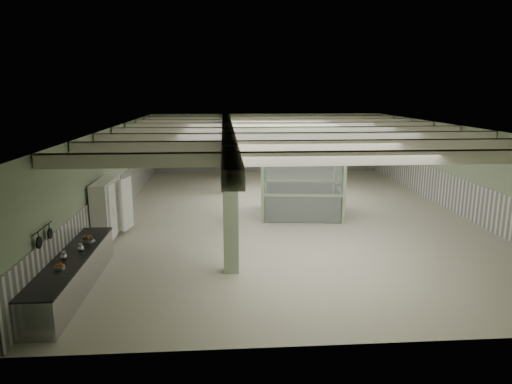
{
  "coord_description": "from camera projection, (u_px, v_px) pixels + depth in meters",
  "views": [
    {
      "loc": [
        -2.67,
        -18.14,
        5.0
      ],
      "look_at": [
        -1.49,
        -1.61,
        1.3
      ],
      "focal_mm": 32.0,
      "sensor_mm": 36.0,
      "label": 1
    }
  ],
  "objects": [
    {
      "name": "pitcher_far",
      "position": [
        81.0,
        248.0,
        11.78
      ],
      "size": [
        0.21,
        0.22,
        0.24
      ],
      "primitive_type": null,
      "rotation": [
        0.0,
        0.0,
        0.25
      ],
      "color": "#AAAAAF",
      "rests_on": "prep_counter"
    },
    {
      "name": "beam_g",
      "position": [
        271.0,
        119.0,
        25.49
      ],
      "size": [
        13.9,
        0.35,
        0.32
      ],
      "primitive_type": "cube",
      "color": "silver",
      "rests_on": "ceiling"
    },
    {
      "name": "skillet_near",
      "position": [
        39.0,
        243.0,
        10.33
      ],
      "size": [
        0.04,
        0.28,
        0.28
      ],
      "primitive_type": "cylinder",
      "rotation": [
        0.0,
        1.57,
        0.0
      ],
      "color": "black",
      "rests_on": "hook_rail"
    },
    {
      "name": "beam_e",
      "position": [
        282.0,
        126.0,
        20.62
      ],
      "size": [
        13.9,
        0.35,
        0.32
      ],
      "primitive_type": "cube",
      "color": "silver",
      "rests_on": "ceiling"
    },
    {
      "name": "pendant_front",
      "position": [
        331.0,
        158.0,
        13.43
      ],
      "size": [
        0.44,
        0.44,
        0.22
      ],
      "primitive_type": "cone",
      "rotation": [
        3.14,
        0.0,
        0.0
      ],
      "color": "#2C3A2C",
      "rests_on": "ceiling"
    },
    {
      "name": "guard_booth",
      "position": [
        302.0,
        171.0,
        18.43
      ],
      "size": [
        3.64,
        3.19,
        2.7
      ],
      "rotation": [
        0.0,
        0.0,
        -0.11
      ],
      "color": "#9EBA94",
      "rests_on": "floor"
    },
    {
      "name": "wall_left",
      "position": [
        114.0,
        173.0,
        18.05
      ],
      "size": [
        0.02,
        20.0,
        3.6
      ],
      "primitive_type": "cube",
      "color": "#99AE8B",
      "rests_on": "floor"
    },
    {
      "name": "walkin_cooler",
      "position": [
        108.0,
        212.0,
        15.45
      ],
      "size": [
        0.8,
        2.12,
        1.94
      ],
      "color": "white",
      "rests_on": "floor"
    },
    {
      "name": "wainscot_right",
      "position": [
        453.0,
        193.0,
        19.25
      ],
      "size": [
        0.05,
        19.9,
        1.5
      ],
      "primitive_type": "cube",
      "color": "white",
      "rests_on": "floor"
    },
    {
      "name": "pendant_back",
      "position": [
        284.0,
        129.0,
        23.66
      ],
      "size": [
        0.44,
        0.44,
        0.22
      ],
      "primitive_type": "cone",
      "rotation": [
        3.14,
        0.0,
        0.0
      ],
      "color": "#2C3A2C",
      "rests_on": "ceiling"
    },
    {
      "name": "hook_rail",
      "position": [
        42.0,
        228.0,
        10.65
      ],
      "size": [
        0.02,
        1.2,
        0.02
      ],
      "primitive_type": "cylinder",
      "rotation": [
        1.57,
        0.0,
        0.0
      ],
      "color": "black",
      "rests_on": "wall_left"
    },
    {
      "name": "ceiling",
      "position": [
        290.0,
        126.0,
        18.15
      ],
      "size": [
        14.0,
        20.0,
        0.02
      ],
      "primitive_type": "cube",
      "color": "silver",
      "rests_on": "wall_back"
    },
    {
      "name": "veg_colander",
      "position": [
        88.0,
        239.0,
        12.54
      ],
      "size": [
        0.5,
        0.5,
        0.19
      ],
      "primitive_type": null,
      "rotation": [
        0.0,
        0.0,
        0.23
      ],
      "color": "#44444A",
      "rests_on": "prep_counter"
    },
    {
      "name": "filing_cabinet",
      "position": [
        339.0,
        197.0,
        19.13
      ],
      "size": [
        0.49,
        0.63,
        1.24
      ],
      "primitive_type": "cube",
      "rotation": [
        0.0,
        0.0,
        -0.17
      ],
      "color": "#5D5D4E",
      "rests_on": "floor"
    },
    {
      "name": "floor",
      "position": [
        289.0,
        214.0,
        18.93
      ],
      "size": [
        20.0,
        20.0,
        0.0
      ],
      "primitive_type": "plane",
      "color": "silver",
      "rests_on": "ground"
    },
    {
      "name": "column_d",
      "position": [
        226.0,
        147.0,
        26.15
      ],
      "size": [
        0.42,
        0.42,
        3.6
      ],
      "primitive_type": "cube",
      "color": "#A3BB97",
      "rests_on": "floor"
    },
    {
      "name": "skillet_far",
      "position": [
        50.0,
        234.0,
        10.98
      ],
      "size": [
        0.03,
        0.26,
        0.26
      ],
      "primitive_type": "cylinder",
      "rotation": [
        0.0,
        1.57,
        0.0
      ],
      "color": "black",
      "rests_on": "hook_rail"
    },
    {
      "name": "wainscot_left",
      "position": [
        117.0,
        199.0,
        18.28
      ],
      "size": [
        0.05,
        19.9,
        1.5
      ],
      "primitive_type": "cube",
      "color": "white",
      "rests_on": "floor"
    },
    {
      "name": "column_b",
      "position": [
        228.0,
        176.0,
        17.39
      ],
      "size": [
        0.42,
        0.42,
        3.6
      ],
      "primitive_type": "cube",
      "color": "#A3BB97",
      "rests_on": "floor"
    },
    {
      "name": "beam_b",
      "position": [
        315.0,
        146.0,
        13.32
      ],
      "size": [
        13.9,
        0.35,
        0.32
      ],
      "primitive_type": "cube",
      "color": "silver",
      "rests_on": "ceiling"
    },
    {
      "name": "wall_back",
      "position": [
        267.0,
        143.0,
        28.27
      ],
      "size": [
        14.0,
        0.02,
        3.6
      ],
      "primitive_type": "cube",
      "color": "#99AE8B",
      "rests_on": "floor"
    },
    {
      "name": "column_a",
      "position": [
        231.0,
        210.0,
        12.53
      ],
      "size": [
        0.42,
        0.42,
        3.6
      ],
      "primitive_type": "cube",
      "color": "#A3BB97",
      "rests_on": "floor"
    },
    {
      "name": "wainscot_back",
      "position": [
        266.0,
        160.0,
        28.48
      ],
      "size": [
        13.9,
        0.05,
        1.5
      ],
      "primitive_type": "cube",
      "color": "white",
      "rests_on": "floor"
    },
    {
      "name": "column_c",
      "position": [
        227.0,
        157.0,
        22.26
      ],
      "size": [
        0.42,
        0.42,
        3.6
      ],
      "primitive_type": "cube",
      "color": "#A3BB97",
      "rests_on": "floor"
    },
    {
      "name": "wall_front",
      "position": [
        364.0,
        260.0,
        8.81
      ],
      "size": [
        14.0,
        0.02,
        3.6
      ],
      "primitive_type": "cube",
      "color": "#99AE8B",
      "rests_on": "floor"
    },
    {
      "name": "beam_d",
      "position": [
        290.0,
        131.0,
        18.19
      ],
      "size": [
        13.9,
        0.35,
        0.32
      ],
      "primitive_type": "cube",
      "color": "silver",
      "rests_on": "ceiling"
    },
    {
      "name": "beam_a",
      "position": [
        336.0,
        158.0,
        10.89
      ],
      "size": [
        13.9,
        0.35,
        0.32
      ],
      "primitive_type": "cube",
      "color": "silver",
      "rests_on": "ceiling"
    },
    {
      "name": "prep_counter",
      "position": [
        73.0,
        273.0,
        11.56
      ],
      "size": [
        0.88,
        5.03,
        0.91
      ],
      "color": "#AAAAAF",
      "rests_on": "floor"
    },
    {
      "name": "beam_f",
      "position": [
        276.0,
        122.0,
        23.05
      ],
      "size": [
        13.9,
        0.35,
        0.32
      ],
      "primitive_type": "cube",
      "color": "silver",
      "rests_on": "ceiling"
    },
    {
      "name": "beam_c",
      "position": [
        301.0,
        137.0,
        15.75
      ],
      "size": [
        13.9,
        0.35,
        0.32
      ],
      "primitive_type": "cube",
      "color": "silver",
      "rests_on": "ceiling"
    },
    {
      "name": "orange_bowl",
      "position": [
        60.0,
        268.0,
        10.67
      ],
      "size": [
        0.26,
        0.26,
        0.08
      ],
      "primitive_type": "cylinder",
      "rotation": [
        0.0,
        0.0,
        -0.12
      ],
      "color": "#B2B2B7",
      "rests_on": "prep_counter"
    },
    {
      "name": "pendant_mid",
      "position": [
        300.0,
        139.0,
        18.79
      ],
      "size": [
        0.44,
        0.44,
        0.22
      ],
      "primitive_type": "cone",
      "rotation": [
        3.14,
        0.0,
        0.0
      ],
      "color": "#2C3A2C",
      "rests_on": "ceiling"
    },
    {
      "name": "girder",
      "position": [
        228.0,
        132.0,
        18.02
      ],
      "size": [
        0.45,
        19.9,
        0.4
      ],
      "primitive_type": "cube",
      "color": "silver",
      "rests_on": "ceiling"
    },
    {
      "name": "pitcher_near",
      "position": [
        64.0,
        256.0,
        11.19
      ],
      "size": [
        0.2,
        0.22,
        0.24
      ],
      "primitive_type": null,
      "rotation": [
        0.0,
        0.0,
        -0.18
      ],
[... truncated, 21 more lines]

